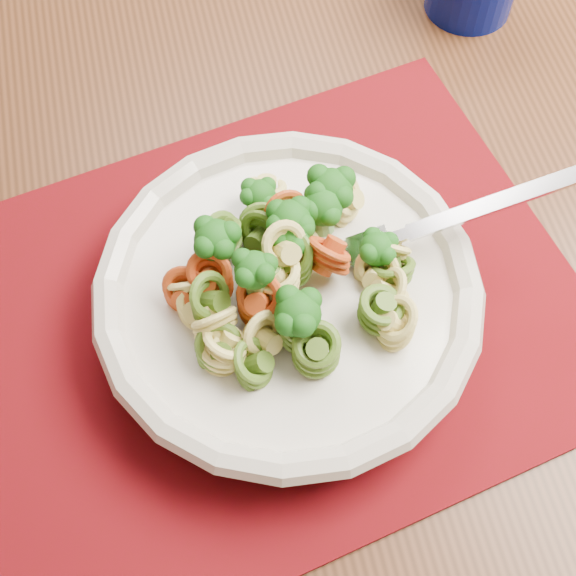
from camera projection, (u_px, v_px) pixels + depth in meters
dining_table at (278, 317)px, 0.64m from camera, size 1.49×1.23×0.70m
placemat at (267, 315)px, 0.52m from camera, size 0.46×0.38×0.00m
pasta_bowl at (288, 297)px, 0.50m from camera, size 0.24×0.24×0.05m
pasta_broccoli_heap at (288, 283)px, 0.48m from camera, size 0.21×0.21×0.06m
fork at (369, 247)px, 0.50m from camera, size 0.18×0.10×0.08m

